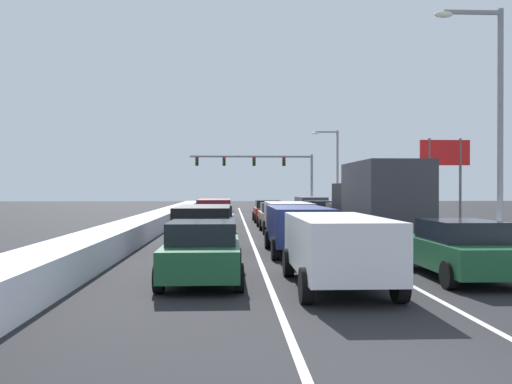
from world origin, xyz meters
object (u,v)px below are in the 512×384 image
(suv_charcoal_right_lane_fifth, at_px, (311,205))
(traffic_light_gantry, at_px, (266,166))
(suv_white_center_lane_nearest, at_px, (337,245))
(sedan_green_right_lane_nearest, at_px, (459,249))
(sedan_tan_center_lane_fourth, at_px, (275,215))
(sedan_gray_right_lane_third, at_px, (343,217))
(street_lamp_right_mid, at_px, (334,163))
(suv_black_left_lane_second, at_px, (204,223))
(suv_silver_center_lane_third, at_px, (288,216))
(sedan_charcoal_left_lane_fifth, at_px, (217,210))
(box_truck_right_lane_second, at_px, (378,199))
(roadside_sign_right, at_px, (445,162))
(street_lamp_right_near, at_px, (492,108))
(suv_maroon_left_lane_fourth, at_px, (215,210))
(sedan_gray_left_lane_third, at_px, (215,220))
(suv_navy_center_lane_second, at_px, (298,225))
(sedan_green_left_lane_nearest, at_px, (203,251))
(sedan_red_center_lane_fifth, at_px, (267,211))

(suv_charcoal_right_lane_fifth, bearing_deg, traffic_light_gantry, 96.72)
(suv_charcoal_right_lane_fifth, distance_m, suv_white_center_lane_nearest, 29.65)
(sedan_green_right_lane_nearest, distance_m, suv_charcoal_right_lane_fifth, 28.19)
(suv_charcoal_right_lane_fifth, relative_size, sedan_tan_center_lane_fourth, 1.09)
(sedan_gray_right_lane_third, distance_m, street_lamp_right_mid, 23.87)
(sedan_green_right_lane_nearest, relative_size, suv_charcoal_right_lane_fifth, 0.92)
(suv_black_left_lane_second, bearing_deg, suv_silver_center_lane_third, 53.63)
(sedan_green_right_lane_nearest, bearing_deg, sedan_charcoal_left_lane_fifth, 104.75)
(box_truck_right_lane_second, relative_size, street_lamp_right_mid, 0.89)
(roadside_sign_right, bearing_deg, suv_silver_center_lane_third, -142.86)
(street_lamp_right_near, bearing_deg, suv_maroon_left_lane_fourth, 129.61)
(suv_charcoal_right_lane_fifth, relative_size, sedan_charcoal_left_lane_fifth, 1.09)
(box_truck_right_lane_second, xyz_separation_m, sedan_gray_left_lane_third, (-6.72, 5.01, -1.14))
(suv_navy_center_lane_second, relative_size, roadside_sign_right, 0.89)
(street_lamp_right_near, relative_size, street_lamp_right_mid, 1.13)
(suv_black_left_lane_second, bearing_deg, sedan_gray_right_lane_third, 52.52)
(sedan_green_right_lane_nearest, relative_size, sedan_gray_left_lane_third, 1.00)
(street_lamp_right_near, bearing_deg, suv_white_center_lane_nearest, -134.37)
(box_truck_right_lane_second, relative_size, sedan_gray_left_lane_third, 1.60)
(suv_white_center_lane_nearest, xyz_separation_m, suv_silver_center_lane_third, (0.21, 12.88, 0.00))
(sedan_green_left_lane_nearest, height_order, street_lamp_right_near, street_lamp_right_near)
(suv_silver_center_lane_third, bearing_deg, traffic_light_gantry, 88.00)
(suv_silver_center_lane_third, bearing_deg, sedan_red_center_lane_fifth, 90.59)
(sedan_green_right_lane_nearest, distance_m, traffic_light_gantry, 47.76)
(suv_maroon_left_lane_fourth, distance_m, roadside_sign_right, 14.84)
(sedan_gray_left_lane_third, bearing_deg, suv_white_center_lane_nearest, -77.10)
(sedan_gray_left_lane_third, height_order, sedan_charcoal_left_lane_fifth, same)
(sedan_green_right_lane_nearest, relative_size, sedan_charcoal_left_lane_fifth, 1.00)
(street_lamp_right_near, relative_size, roadside_sign_right, 1.66)
(suv_navy_center_lane_second, bearing_deg, sedan_green_left_lane_nearest, -119.15)
(sedan_tan_center_lane_fourth, height_order, sedan_charcoal_left_lane_fifth, same)
(suv_navy_center_lane_second, xyz_separation_m, sedan_green_left_lane_nearest, (-3.11, -5.57, -0.25))
(suv_charcoal_right_lane_fifth, distance_m, sedan_green_left_lane_nearest, 29.16)
(suv_maroon_left_lane_fourth, height_order, sedan_charcoal_left_lane_fifth, suv_maroon_left_lane_fourth)
(sedan_red_center_lane_fifth, height_order, suv_black_left_lane_second, suv_black_left_lane_second)
(suv_white_center_lane_nearest, bearing_deg, sedan_gray_right_lane_third, 77.68)
(sedan_red_center_lane_fifth, bearing_deg, suv_white_center_lane_nearest, -90.19)
(sedan_red_center_lane_fifth, bearing_deg, sedan_gray_right_lane_third, -64.70)
(suv_maroon_left_lane_fourth, bearing_deg, sedan_tan_center_lane_fourth, -29.39)
(suv_silver_center_lane_third, bearing_deg, sedan_tan_center_lane_fourth, 91.15)
(sedan_tan_center_lane_fourth, xyz_separation_m, suv_maroon_left_lane_fourth, (-3.57, 2.01, 0.25))
(sedan_charcoal_left_lane_fifth, relative_size, roadside_sign_right, 0.82)
(roadside_sign_right, bearing_deg, sedan_charcoal_left_lane_fifth, 156.19)
(sedan_green_left_lane_nearest, height_order, suv_maroon_left_lane_fourth, suv_maroon_left_lane_fourth)
(suv_silver_center_lane_third, bearing_deg, sedan_gray_right_lane_third, 51.32)
(suv_black_left_lane_second, height_order, suv_maroon_left_lane_fourth, same)
(suv_black_left_lane_second, bearing_deg, sedan_green_right_lane_nearest, -43.71)
(sedan_red_center_lane_fifth, distance_m, sedan_green_left_lane_nearest, 24.34)
(suv_white_center_lane_nearest, distance_m, sedan_red_center_lane_fifth, 25.20)
(sedan_red_center_lane_fifth, xyz_separation_m, street_lamp_right_mid, (7.62, 15.35, 4.07))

